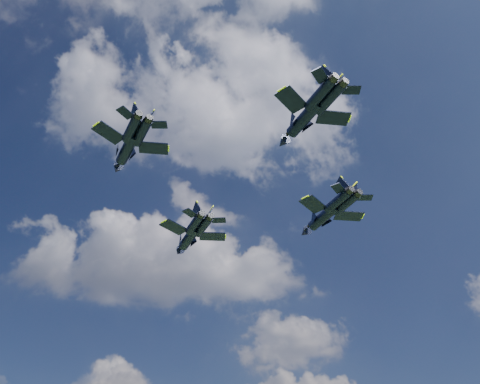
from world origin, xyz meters
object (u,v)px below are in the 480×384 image
at_px(jet_right, 322,218).
at_px(jet_slot, 302,120).
at_px(jet_lead, 188,238).
at_px(jet_left, 127,150).

xyz_separation_m(jet_right, jet_slot, (-7.13, -24.99, 0.66)).
distance_m(jet_lead, jet_right, 27.53).
relative_size(jet_lead, jet_left, 1.14).
distance_m(jet_right, jet_slot, 25.99).
xyz_separation_m(jet_lead, jet_slot, (19.09, -33.34, 0.69)).
xyz_separation_m(jet_lead, jet_left, (-8.41, -26.25, 0.38)).
relative_size(jet_right, jet_slot, 1.10).
bearing_deg(jet_right, jet_lead, 136.32).
bearing_deg(jet_slot, jet_lead, 93.10).
distance_m(jet_left, jet_slot, 28.40).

